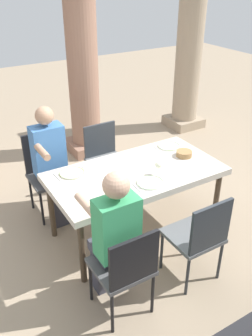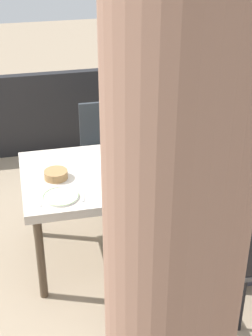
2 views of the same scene
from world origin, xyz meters
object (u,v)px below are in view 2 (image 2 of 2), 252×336
chair_mid_south (105,146)px  wine_glass_1 (115,148)px  dining_table (139,176)px  plate_1 (133,151)px  stone_column_centre (171,315)px  chair_west_south (183,139)px  plate_0 (226,177)px  chair_mid_north (157,271)px  diner_man_white (191,130)px  plate_2 (61,197)px  bread_basket (56,175)px

chair_mid_south → wine_glass_1: (0.05, 0.71, 0.34)m
dining_table → chair_mid_south: (0.10, -0.88, -0.17)m
plate_1 → stone_column_centre: bearing=79.7°
dining_table → chair_mid_south: chair_mid_south is taller
dining_table → wine_glass_1: wine_glass_1 is taller
chair_west_south → plate_0: chair_west_south is taller
dining_table → chair_mid_north: chair_mid_north is taller
diner_man_white → plate_2: size_ratio=5.30×
stone_column_centre → plate_2: size_ratio=11.47×
plate_0 → bread_basket: bearing=-12.9°
chair_mid_south → diner_man_white: bearing=165.0°
chair_mid_north → bread_basket: chair_mid_north is taller
diner_man_white → plate_1: size_ratio=5.07×
plate_1 → chair_mid_south: bearing=-79.4°
stone_column_centre → wine_glass_1: size_ratio=19.14×
dining_table → plate_0: plate_0 is taller
stone_column_centre → plate_0: bearing=-118.8°
plate_0 → bread_basket: bread_basket is taller
wine_glass_1 → bread_basket: size_ratio=0.87×
dining_table → chair_mid_north: 0.90m
diner_man_white → plate_0: diner_man_white is taller
chair_mid_south → plate_2: chair_mid_south is taller
chair_west_south → bread_basket: 1.57m
stone_column_centre → plate_1: (-0.43, -2.35, -0.62)m
plate_0 → stone_column_centre: bearing=61.2°
plate_0 → dining_table: bearing=-26.2°
dining_table → stone_column_centre: size_ratio=0.62×
wine_glass_1 → chair_west_south: bearing=-138.3°
dining_table → diner_man_white: bearing=-133.5°
chair_west_south → diner_man_white: (-0.00, 0.20, 0.18)m
stone_column_centre → plate_0: size_ratio=11.28×
dining_table → plate_2: size_ratio=7.15×
chair_west_south → chair_mid_north: 1.91m
diner_man_white → plate_2: diner_man_white is taller
dining_table → diner_man_white: size_ratio=1.35×
chair_mid_north → plate_2: bearing=-49.2°
stone_column_centre → wine_glass_1: (-0.26, -2.25, -0.52)m
plate_0 → wine_glass_1: (0.73, -0.45, 0.10)m
dining_table → plate_1: 0.28m
chair_west_south → chair_mid_south: 0.75m
diner_man_white → stone_column_centre: 3.04m
chair_mid_north → stone_column_centre: size_ratio=0.32×
chair_mid_south → plate_0: (-0.68, 1.16, 0.24)m
chair_west_south → chair_mid_south: bearing=-0.2°
chair_mid_south → diner_man_white: 0.80m
chair_mid_south → stone_column_centre: size_ratio=0.32×
chair_mid_south → bread_basket: bearing=59.7°
stone_column_centre → wine_glass_1: bearing=-96.7°
chair_west_south → plate_1: chair_west_south is taller
plate_1 → chair_west_south: bearing=-136.1°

